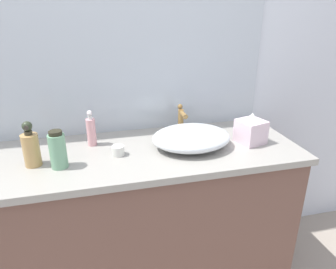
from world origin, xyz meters
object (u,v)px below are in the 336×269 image
object	(u,v)px
sink_basin	(191,138)
candle_jar	(118,151)
lotion_bottle	(31,148)
perfume_bottle	(58,150)
soap_dispenser	(91,131)
tissue_box	(251,130)

from	to	relation	value
sink_basin	candle_jar	distance (m)	0.37
lotion_bottle	perfume_bottle	world-z (taller)	lotion_bottle
candle_jar	soap_dispenser	bearing A→B (deg)	127.45
soap_dispenser	tissue_box	distance (m)	0.82
soap_dispenser	perfume_bottle	distance (m)	0.26
sink_basin	soap_dispenser	world-z (taller)	soap_dispenser
soap_dispenser	perfume_bottle	bearing A→B (deg)	-124.68
sink_basin	lotion_bottle	xyz separation A→B (m)	(-0.75, -0.02, 0.04)
lotion_bottle	candle_jar	size ratio (longest dim) A/B	3.47
sink_basin	candle_jar	bearing A→B (deg)	-178.95
sink_basin	soap_dispenser	bearing A→B (deg)	163.25
soap_dispenser	tissue_box	world-z (taller)	soap_dispenser
tissue_box	candle_jar	size ratio (longest dim) A/B	2.69
sink_basin	perfume_bottle	bearing A→B (deg)	-174.21
soap_dispenser	candle_jar	xyz separation A→B (m)	(0.12, -0.15, -0.06)
tissue_box	candle_jar	xyz separation A→B (m)	(-0.68, 0.01, -0.05)
perfume_bottle	candle_jar	bearing A→B (deg)	12.30
soap_dispenser	lotion_bottle	world-z (taller)	lotion_bottle
perfume_bottle	candle_jar	world-z (taller)	perfume_bottle
lotion_bottle	tissue_box	xyz separation A→B (m)	(1.06, -0.00, -0.02)
perfume_bottle	tissue_box	world-z (taller)	perfume_bottle
candle_jar	perfume_bottle	bearing A→B (deg)	-167.70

